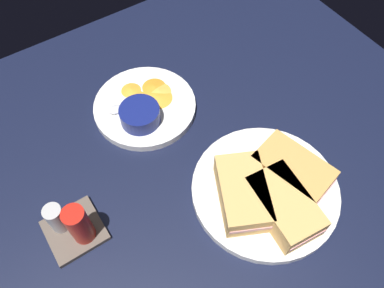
# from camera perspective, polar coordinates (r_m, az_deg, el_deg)

# --- Properties ---
(ground_plane) EXTENTS (1.10, 1.10, 0.03)m
(ground_plane) POSITION_cam_1_polar(r_m,az_deg,el_deg) (0.71, 2.86, -8.99)
(ground_plane) COLOR black
(plate_sandwich_main) EXTENTS (0.26, 0.26, 0.02)m
(plate_sandwich_main) POSITION_cam_1_polar(r_m,az_deg,el_deg) (0.71, 10.61, -6.65)
(plate_sandwich_main) COLOR white
(plate_sandwich_main) RESTS_ON ground_plane
(sandwich_half_near) EXTENTS (0.15, 0.12, 0.05)m
(sandwich_half_near) POSITION_cam_1_polar(r_m,az_deg,el_deg) (0.66, 7.41, -7.14)
(sandwich_half_near) COLOR tan
(sandwich_half_near) RESTS_ON plate_sandwich_main
(sandwich_half_far) EXTENTS (0.14, 0.09, 0.05)m
(sandwich_half_far) POSITION_cam_1_polar(r_m,az_deg,el_deg) (0.66, 13.27, -8.80)
(sandwich_half_far) COLOR tan
(sandwich_half_far) RESTS_ON plate_sandwich_main
(sandwich_half_extra) EXTENTS (0.15, 0.11, 0.05)m
(sandwich_half_extra) POSITION_cam_1_polar(r_m,az_deg,el_deg) (0.70, 14.44, -3.81)
(sandwich_half_extra) COLOR tan
(sandwich_half_extra) RESTS_ON plate_sandwich_main
(ramekin_dark_sauce) EXTENTS (0.07, 0.07, 0.04)m
(ramekin_dark_sauce) POSITION_cam_1_polar(r_m,az_deg,el_deg) (0.70, 15.34, -4.28)
(ramekin_dark_sauce) COLOR navy
(ramekin_dark_sauce) RESTS_ON plate_sandwich_main
(spoon_by_dark_ramekin) EXTENTS (0.06, 0.10, 0.01)m
(spoon_by_dark_ramekin) POSITION_cam_1_polar(r_m,az_deg,el_deg) (0.70, 10.58, -5.55)
(spoon_by_dark_ramekin) COLOR silver
(spoon_by_dark_ramekin) RESTS_ON plate_sandwich_main
(plate_chips_companion) EXTENTS (0.21, 0.21, 0.02)m
(plate_chips_companion) POSITION_cam_1_polar(r_m,az_deg,el_deg) (0.80, -6.89, 5.45)
(plate_chips_companion) COLOR white
(plate_chips_companion) RESTS_ON ground_plane
(ramekin_light_gravy) EXTENTS (0.08, 0.08, 0.03)m
(ramekin_light_gravy) POSITION_cam_1_polar(r_m,az_deg,el_deg) (0.76, -7.63, 4.31)
(ramekin_light_gravy) COLOR navy
(ramekin_light_gravy) RESTS_ON plate_chips_companion
(spoon_by_gravy_ramekin) EXTENTS (0.04, 0.10, 0.01)m
(spoon_by_gravy_ramekin) POSITION_cam_1_polar(r_m,az_deg,el_deg) (0.79, -10.18, 5.19)
(spoon_by_gravy_ramekin) COLOR silver
(spoon_by_gravy_ramekin) RESTS_ON plate_chips_companion
(plantain_chip_scatter) EXTENTS (0.11, 0.10, 0.01)m
(plantain_chip_scatter) POSITION_cam_1_polar(r_m,az_deg,el_deg) (0.81, -6.07, 7.50)
(plantain_chip_scatter) COLOR gold
(plantain_chip_scatter) RESTS_ON plate_chips_companion
(condiment_caddy) EXTENTS (0.09, 0.09, 0.10)m
(condiment_caddy) POSITION_cam_1_polar(r_m,az_deg,el_deg) (0.67, -17.06, -11.28)
(condiment_caddy) COLOR brown
(condiment_caddy) RESTS_ON ground_plane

